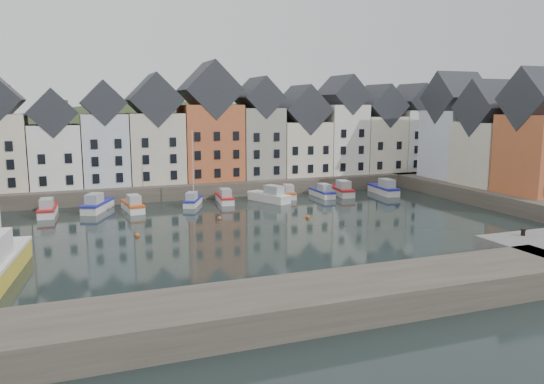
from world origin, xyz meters
TOP-DOWN VIEW (x-y plane):
  - ground at (0.00, 0.00)m, footprint 260.00×260.00m
  - far_quay at (0.00, 30.00)m, footprint 90.00×16.00m
  - right_quay at (37.00, 3.00)m, footprint 14.00×54.00m
  - near_wall at (-10.00, -22.00)m, footprint 50.00×6.00m
  - hillside at (0.02, 56.00)m, footprint 153.60×70.40m
  - far_terrace at (3.21, 28.00)m, footprint 72.37×8.16m
  - right_terrace at (36.00, 8.07)m, footprint 8.30×24.25m
  - mooring_buoys at (-4.00, 5.33)m, footprint 20.50×5.50m
  - boat_a at (-22.95, 17.75)m, footprint 2.30×6.35m
  - boat_b at (-17.19, 18.45)m, footprint 4.56×6.98m
  - boat_c at (-12.93, 16.77)m, footprint 2.53×6.35m
  - boat_d at (-5.02, 17.92)m, footprint 3.67×5.55m
  - boat_e at (-0.47, 18.28)m, footprint 2.39×5.96m
  - boat_f at (5.59, 16.76)m, footprint 4.66×6.99m
  - boat_g at (9.20, 19.12)m, footprint 2.75×5.80m
  - boat_h at (14.14, 17.71)m, footprint 1.90×5.78m
  - boat_i at (17.46, 18.08)m, footprint 2.89×6.79m
  - boat_j at (23.92, 16.66)m, footprint 2.71×6.96m
  - mooring_bollard at (16.93, -16.50)m, footprint 0.48×0.48m

SIDE VIEW (x-z plane):
  - hillside at x=0.02m, z-range -49.96..14.04m
  - ground at x=0.00m, z-range 0.00..0.00m
  - mooring_buoys at x=-4.00m, z-range -0.10..0.40m
  - boat_g at x=9.20m, z-range -0.43..1.71m
  - boat_h at x=14.14m, z-range -0.45..1.76m
  - boat_d at x=-5.02m, z-range -4.44..5.76m
  - boat_e at x=-0.47m, z-range -0.45..1.78m
  - boat_c at x=-12.93m, z-range -0.48..1.90m
  - boat_a at x=-22.95m, z-range -0.48..1.91m
  - boat_i at x=17.46m, z-range -0.51..2.02m
  - boat_b at x=-17.19m, z-range -0.52..2.05m
  - boat_f at x=5.59m, z-range -0.52..2.06m
  - boat_j at x=23.92m, z-range -0.53..2.08m
  - far_quay at x=0.00m, z-range 0.00..2.00m
  - right_quay at x=37.00m, z-range 0.00..2.00m
  - near_wall at x=-10.00m, z-range 0.00..2.00m
  - mooring_bollard at x=16.93m, z-range 2.03..2.59m
  - far_terrace at x=3.21m, z-range -0.01..17.76m
  - right_terrace at x=36.00m, z-range 0.73..17.10m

